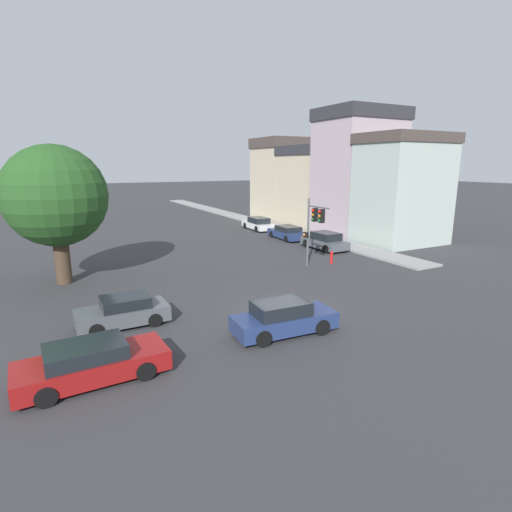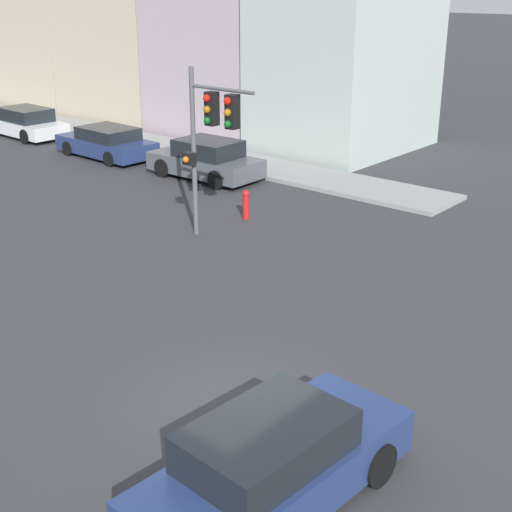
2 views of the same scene
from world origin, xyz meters
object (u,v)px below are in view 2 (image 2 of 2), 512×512
(parked_car_1, at_px, (107,143))
(parked_car_2, at_px, (25,123))
(traffic_signal, at_px, (211,126))
(fire_hydrant, at_px, (246,204))
(crossing_car_1, at_px, (273,465))
(parked_car_0, at_px, (206,160))

(parked_car_1, height_order, parked_car_2, parked_car_2)
(traffic_signal, relative_size, fire_hydrant, 5.21)
(traffic_signal, xyz_separation_m, crossing_car_1, (-7.51, -8.32, -2.60))
(parked_car_0, bearing_deg, crossing_car_1, 135.50)
(parked_car_2, bearing_deg, crossing_car_1, 155.49)
(parked_car_0, relative_size, fire_hydrant, 4.82)
(fire_hydrant, bearing_deg, parked_car_2, 80.83)
(fire_hydrant, bearing_deg, parked_car_1, 76.04)
(traffic_signal, height_order, fire_hydrant, traffic_signal)
(traffic_signal, bearing_deg, crossing_car_1, 47.92)
(crossing_car_1, relative_size, parked_car_2, 0.96)
(parked_car_1, bearing_deg, crossing_car_1, 148.82)
(parked_car_0, relative_size, parked_car_2, 0.94)
(parked_car_2, distance_m, fire_hydrant, 16.33)
(traffic_signal, distance_m, parked_car_2, 17.50)
(traffic_signal, xyz_separation_m, parked_car_2, (4.66, 16.66, -2.63))
(crossing_car_1, bearing_deg, parked_car_1, 60.62)
(parked_car_2, height_order, fire_hydrant, parked_car_2)
(traffic_signal, relative_size, parked_car_2, 1.02)
(parked_car_2, relative_size, fire_hydrant, 5.10)
(fire_hydrant, bearing_deg, crossing_car_1, -137.18)
(crossing_car_1, distance_m, parked_car_2, 27.79)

